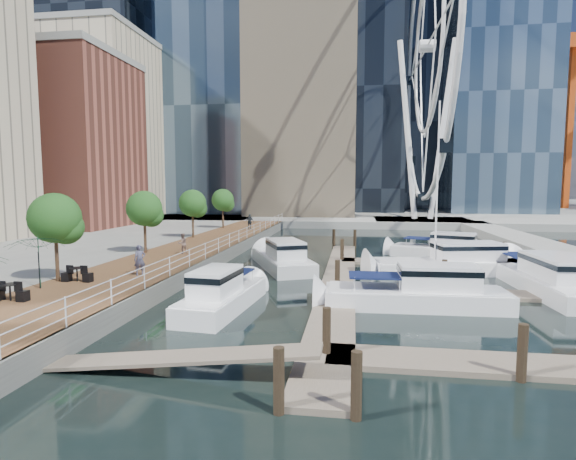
# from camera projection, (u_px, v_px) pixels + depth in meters

# --- Properties ---
(ground) EXTENTS (520.00, 520.00, 0.00)m
(ground) POSITION_uv_depth(u_px,v_px,m) (254.00, 335.00, 17.97)
(ground) COLOR black
(ground) RESTS_ON ground
(boardwalk) EXTENTS (6.00, 60.00, 1.00)m
(boardwalk) POSITION_uv_depth(u_px,v_px,m) (182.00, 258.00, 33.99)
(boardwalk) COLOR brown
(boardwalk) RESTS_ON ground
(seawall) EXTENTS (0.25, 60.00, 1.00)m
(seawall) POSITION_uv_depth(u_px,v_px,m) (220.00, 259.00, 33.56)
(seawall) COLOR #595954
(seawall) RESTS_ON ground
(land_far) EXTENTS (200.00, 114.00, 1.00)m
(land_far) POSITION_uv_depth(u_px,v_px,m) (339.00, 207.00, 118.34)
(land_far) COLOR gray
(land_far) RESTS_ON ground
(breakwater) EXTENTS (4.00, 60.00, 1.00)m
(breakwater) POSITION_uv_depth(u_px,v_px,m) (564.00, 257.00, 34.71)
(breakwater) COLOR gray
(breakwater) RESTS_ON ground
(pier) EXTENTS (14.00, 12.00, 1.00)m
(pier) POSITION_uv_depth(u_px,v_px,m) (422.00, 222.00, 67.09)
(pier) COLOR gray
(pier) RESTS_ON ground
(railing) EXTENTS (0.10, 60.00, 1.05)m
(railing) POSITION_uv_depth(u_px,v_px,m) (218.00, 245.00, 33.47)
(railing) COLOR white
(railing) RESTS_ON boardwalk
(floating_docks) EXTENTS (16.00, 34.00, 2.60)m
(floating_docks) POSITION_uv_depth(u_px,v_px,m) (423.00, 278.00, 26.59)
(floating_docks) COLOR #6D6051
(floating_docks) RESTS_ON ground
(midrise_condos) EXTENTS (19.00, 67.00, 28.00)m
(midrise_condos) POSITION_uv_depth(u_px,v_px,m) (1.00, 116.00, 47.92)
(midrise_condos) COLOR #BCAD8E
(midrise_condos) RESTS_ON ground
(ferris_wheel) EXTENTS (5.80, 45.60, 47.80)m
(ferris_wheel) POSITION_uv_depth(u_px,v_px,m) (427.00, 47.00, 64.59)
(ferris_wheel) COLOR white
(ferris_wheel) RESTS_ON ground
(street_trees) EXTENTS (2.60, 42.60, 4.60)m
(street_trees) POSITION_uv_depth(u_px,v_px,m) (144.00, 209.00, 32.98)
(street_trees) COLOR #3F2B1C
(street_trees) RESTS_ON ground
(yacht_foreground) EXTENTS (9.71, 2.86, 2.15)m
(yacht_foreground) POSITION_uv_depth(u_px,v_px,m) (415.00, 307.00, 22.07)
(yacht_foreground) COLOR white
(yacht_foreground) RESTS_ON ground
(pedestrian_near) EXTENTS (0.74, 0.69, 1.70)m
(pedestrian_near) POSITION_uv_depth(u_px,v_px,m) (140.00, 260.00, 24.93)
(pedestrian_near) COLOR #494860
(pedestrian_near) RESTS_ON boardwalk
(pedestrian_mid) EXTENTS (0.90, 0.92, 1.50)m
(pedestrian_mid) POSITION_uv_depth(u_px,v_px,m) (182.00, 243.00, 32.90)
(pedestrian_mid) COLOR #7B6055
(pedestrian_mid) RESTS_ON boardwalk
(pedestrian_far) EXTENTS (1.10, 0.64, 1.75)m
(pedestrian_far) POSITION_uv_depth(u_px,v_px,m) (250.00, 222.00, 50.94)
(pedestrian_far) COLOR #31383D
(pedestrian_far) RESTS_ON boardwalk
(moored_yachts) EXTENTS (21.35, 35.96, 11.50)m
(moored_yachts) POSITION_uv_depth(u_px,v_px,m) (440.00, 280.00, 28.43)
(moored_yachts) COLOR white
(moored_yachts) RESTS_ON ground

